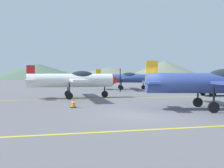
{
  "coord_description": "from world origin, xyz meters",
  "views": [
    {
      "loc": [
        -4.19,
        -11.62,
        2.03
      ],
      "look_at": [
        0.47,
        10.0,
        1.2
      ],
      "focal_mm": 38.3,
      "sensor_mm": 36.0,
      "label": 1
    }
  ],
  "objects_px": {
    "car_sedan": "(222,87)",
    "traffic_cone_front": "(73,103)",
    "airplane_far": "(124,78)",
    "airplane_near": "(215,82)",
    "airplane_mid": "(75,80)"
  },
  "relations": [
    {
      "from": "car_sedan",
      "to": "traffic_cone_front",
      "type": "distance_m",
      "value": 15.7
    },
    {
      "from": "car_sedan",
      "to": "traffic_cone_front",
      "type": "height_order",
      "value": "car_sedan"
    },
    {
      "from": "airplane_far",
      "to": "traffic_cone_front",
      "type": "distance_m",
      "value": 19.31
    },
    {
      "from": "airplane_near",
      "to": "airplane_far",
      "type": "relative_size",
      "value": 1.0
    },
    {
      "from": "airplane_far",
      "to": "car_sedan",
      "type": "xyz_separation_m",
      "value": [
        6.64,
        -11.95,
        -0.76
      ]
    },
    {
      "from": "airplane_far",
      "to": "traffic_cone_front",
      "type": "height_order",
      "value": "airplane_far"
    },
    {
      "from": "airplane_near",
      "to": "traffic_cone_front",
      "type": "height_order",
      "value": "airplane_near"
    },
    {
      "from": "car_sedan",
      "to": "traffic_cone_front",
      "type": "relative_size",
      "value": 7.53
    },
    {
      "from": "airplane_near",
      "to": "car_sedan",
      "type": "height_order",
      "value": "airplane_near"
    },
    {
      "from": "airplane_mid",
      "to": "car_sedan",
      "type": "distance_m",
      "value": 14.26
    },
    {
      "from": "airplane_near",
      "to": "car_sedan",
      "type": "bearing_deg",
      "value": 51.04
    },
    {
      "from": "airplane_mid",
      "to": "car_sedan",
      "type": "bearing_deg",
      "value": -2.44
    },
    {
      "from": "airplane_far",
      "to": "car_sedan",
      "type": "relative_size",
      "value": 2.15
    },
    {
      "from": "airplane_mid",
      "to": "airplane_far",
      "type": "bearing_deg",
      "value": 56.19
    },
    {
      "from": "airplane_near",
      "to": "traffic_cone_front",
      "type": "distance_m",
      "value": 8.54
    }
  ]
}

